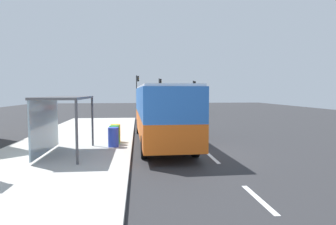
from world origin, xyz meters
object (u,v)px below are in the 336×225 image
object	(u,v)px
bus_shelter	(58,110)
traffic_light_median	(160,89)
recycling_bin_blue	(113,137)
sedan_near	(174,106)
white_van	(179,104)
recycling_bin_green	(114,135)
bus	(161,110)
traffic_light_far_side	(137,87)
recycling_bin_yellow	(115,133)
traffic_light_near_side	(194,90)

from	to	relation	value
bus_shelter	traffic_light_median	bearing A→B (deg)	78.32
recycling_bin_blue	traffic_light_median	bearing A→B (deg)	81.67
sedan_near	recycling_bin_blue	xyz separation A→B (m)	(-6.50, -28.47, -0.14)
white_van	recycling_bin_green	size ratio (longest dim) A/B	5.53
bus	sedan_near	bearing A→B (deg)	81.42
traffic_light_far_side	traffic_light_median	bearing A→B (deg)	12.86
bus	recycling_bin_yellow	bearing A→B (deg)	-169.43
recycling_bin_yellow	bus	bearing A→B (deg)	10.57
bus	traffic_light_near_side	size ratio (longest dim) A/B	2.45
bus	traffic_light_far_side	xyz separation A→B (m)	(-1.39, 28.75, 1.67)
traffic_light_near_side	traffic_light_median	size ratio (longest dim) A/B	0.92
sedan_near	recycling_bin_green	bearing A→B (deg)	-103.17
recycling_bin_blue	sedan_near	bearing A→B (deg)	77.14
recycling_bin_blue	recycling_bin_yellow	world-z (taller)	same
recycling_bin_blue	bus_shelter	distance (m)	3.06
sedan_near	recycling_bin_green	size ratio (longest dim) A/B	4.65
recycling_bin_yellow	recycling_bin_green	bearing A→B (deg)	-90.00
white_van	bus_shelter	distance (m)	25.18
recycling_bin_blue	traffic_light_near_side	size ratio (longest dim) A/B	0.21
sedan_near	bus_shelter	distance (m)	31.27
recycling_bin_yellow	traffic_light_near_side	distance (m)	30.12
recycling_bin_green	bus_shelter	size ratio (longest dim) A/B	0.24
traffic_light_median	traffic_light_far_side	bearing A→B (deg)	-167.14
white_van	traffic_light_far_side	xyz separation A→B (m)	(-5.30, 8.50, 2.17)
bus_shelter	white_van	bearing A→B (deg)	69.99
recycling_bin_blue	white_van	bearing A→B (deg)	73.86
recycling_bin_yellow	traffic_light_median	world-z (taller)	traffic_light_median
traffic_light_far_side	traffic_light_median	size ratio (longest dim) A/B	1.08
white_van	recycling_bin_yellow	world-z (taller)	white_van
bus	traffic_light_median	world-z (taller)	traffic_light_median
sedan_near	recycling_bin_yellow	xyz separation A→B (m)	(-6.50, -27.07, -0.14)
sedan_near	bus_shelter	size ratio (longest dim) A/B	1.11
sedan_near	traffic_light_median	xyz separation A→B (m)	(-1.90, 2.94, 2.48)
recycling_bin_blue	traffic_light_median	xyz separation A→B (m)	(4.60, 31.41, 2.61)
sedan_near	bus	bearing A→B (deg)	-98.58
bus	sedan_near	xyz separation A→B (m)	(4.01, 26.60, -1.05)
bus	white_van	world-z (taller)	bus
recycling_bin_yellow	traffic_light_median	bearing A→B (deg)	81.28
bus	sedan_near	world-z (taller)	bus
traffic_light_near_side	bus_shelter	distance (m)	33.55
sedan_near	traffic_light_far_side	world-z (taller)	traffic_light_far_side
traffic_light_median	bus_shelter	size ratio (longest dim) A/B	1.23
recycling_bin_green	bus_shelter	world-z (taller)	bus_shelter
recycling_bin_green	traffic_light_median	size ratio (longest dim) A/B	0.19
white_van	traffic_light_far_side	bearing A→B (deg)	121.98
bus	recycling_bin_green	size ratio (longest dim) A/B	11.66
bus	traffic_light_near_side	bearing A→B (deg)	75.52
traffic_light_near_side	traffic_light_median	distance (m)	5.35
bus_shelter	sedan_near	bearing A→B (deg)	73.81
traffic_light_near_side	traffic_light_far_side	size ratio (longest dim) A/B	0.85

